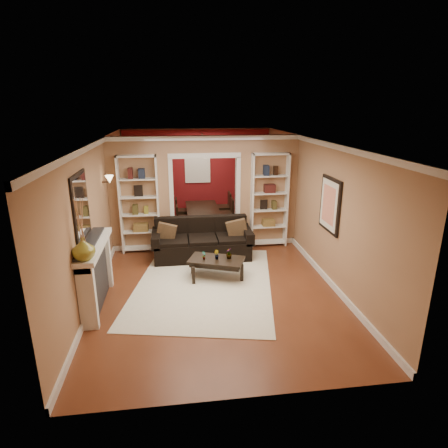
{
  "coord_description": "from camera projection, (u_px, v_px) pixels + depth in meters",
  "views": [
    {
      "loc": [
        -0.7,
        -7.59,
        3.36
      ],
      "look_at": [
        0.2,
        -0.8,
        1.18
      ],
      "focal_mm": 30.0,
      "sensor_mm": 36.0,
      "label": 1
    }
  ],
  "objects": [
    {
      "name": "plant_left",
      "position": [
        204.0,
        255.0,
        7.47
      ],
      "size": [
        0.1,
        0.11,
        0.18
      ],
      "primitive_type": "imported",
      "rotation": [
        0.0,
        0.0,
        0.95
      ],
      "color": "#336626",
      "rests_on": "coffee_table"
    },
    {
      "name": "wall_left",
      "position": [
        99.0,
        209.0,
        7.59
      ],
      "size": [
        0.0,
        8.0,
        8.0
      ],
      "primitive_type": "plane",
      "rotation": [
        1.57,
        0.0,
        1.57
      ],
      "color": "#AB7E5A",
      "rests_on": "ground"
    },
    {
      "name": "sofa",
      "position": [
        202.0,
        239.0,
        8.55
      ],
      "size": [
        2.26,
        0.98,
        0.88
      ],
      "primitive_type": "cube",
      "color": "black",
      "rests_on": "floor"
    },
    {
      "name": "partition_wall",
      "position": [
        205.0,
        193.0,
        9.01
      ],
      "size": [
        4.5,
        0.15,
        2.7
      ],
      "primitive_type": "cube",
      "color": "#AB7E5A",
      "rests_on": "floor"
    },
    {
      "name": "wall_front",
      "position": [
        244.0,
        298.0,
        4.09
      ],
      "size": [
        8.0,
        0.0,
        8.0
      ],
      "primitive_type": "plane",
      "rotation": [
        -1.57,
        0.0,
        0.0
      ],
      "color": "#AB7E5A",
      "rests_on": "ground"
    },
    {
      "name": "dining_window",
      "position": [
        198.0,
        167.0,
        11.52
      ],
      "size": [
        0.78,
        0.03,
        0.98
      ],
      "primitive_type": "cube",
      "color": "#8CA5CC",
      "rests_on": "wall_back"
    },
    {
      "name": "framed_art",
      "position": [
        330.0,
        205.0,
        7.14
      ],
      "size": [
        0.04,
        0.85,
        1.05
      ],
      "primitive_type": "cube",
      "color": "black",
      "rests_on": "wall_right"
    },
    {
      "name": "ceiling",
      "position": [
        209.0,
        140.0,
        7.46
      ],
      "size": [
        8.0,
        8.0,
        0.0
      ],
      "primitive_type": "plane",
      "rotation": [
        3.14,
        0.0,
        0.0
      ],
      "color": "white",
      "rests_on": "ground"
    },
    {
      "name": "pillow_left",
      "position": [
        166.0,
        233.0,
        8.38
      ],
      "size": [
        0.43,
        0.19,
        0.42
      ],
      "primitive_type": "cube",
      "rotation": [
        0.0,
        0.0,
        -0.17
      ],
      "color": "brown",
      "rests_on": "sofa"
    },
    {
      "name": "bookshelf_right",
      "position": [
        269.0,
        201.0,
        9.1
      ],
      "size": [
        0.9,
        0.3,
        2.3
      ],
      "primitive_type": "cube",
      "color": "white",
      "rests_on": "floor"
    },
    {
      "name": "wall_sconce",
      "position": [
        107.0,
        181.0,
        7.98
      ],
      "size": [
        0.18,
        0.18,
        0.22
      ],
      "primitive_type": "cube",
      "color": "#FFE0A5",
      "rests_on": "wall_left"
    },
    {
      "name": "dining_chair_sw",
      "position": [
        184.0,
        211.0,
        10.99
      ],
      "size": [
        0.52,
        0.52,
        0.81
      ],
      "primitive_type": "cube",
      "rotation": [
        0.0,
        0.0,
        1.95
      ],
      "color": "black",
      "rests_on": "floor"
    },
    {
      "name": "chandelier",
      "position": [
        200.0,
        157.0,
        10.22
      ],
      "size": [
        0.5,
        0.5,
        0.3
      ],
      "primitive_type": "cube",
      "color": "#312016",
      "rests_on": "ceiling"
    },
    {
      "name": "plant_center",
      "position": [
        216.0,
        255.0,
        7.5
      ],
      "size": [
        0.12,
        0.13,
        0.18
      ],
      "primitive_type": "imported",
      "rotation": [
        0.0,
        0.0,
        2.08
      ],
      "color": "#336626",
      "rests_on": "coffee_table"
    },
    {
      "name": "fireplace",
      "position": [
        97.0,
        275.0,
        6.43
      ],
      "size": [
        0.32,
        1.7,
        1.16
      ],
      "primitive_type": "cube",
      "color": "white",
      "rests_on": "floor"
    },
    {
      "name": "dining_table",
      "position": [
        203.0,
        217.0,
        10.82
      ],
      "size": [
        1.63,
        0.91,
        0.57
      ],
      "primitive_type": "imported",
      "rotation": [
        0.0,
        0.0,
        1.57
      ],
      "color": "black",
      "rests_on": "floor"
    },
    {
      "name": "bookshelf_left",
      "position": [
        139.0,
        205.0,
        8.71
      ],
      "size": [
        0.9,
        0.3,
        2.3
      ],
      "primitive_type": "cube",
      "color": "white",
      "rests_on": "floor"
    },
    {
      "name": "area_rug",
      "position": [
        204.0,
        283.0,
        7.4
      ],
      "size": [
        3.26,
        4.07,
        0.01
      ],
      "primitive_type": "cube",
      "rotation": [
        0.0,
        0.0,
        -0.2
      ],
      "color": "white",
      "rests_on": "floor"
    },
    {
      "name": "vase",
      "position": [
        83.0,
        249.0,
        5.54
      ],
      "size": [
        0.34,
        0.34,
        0.35
      ],
      "primitive_type": "imported",
      "rotation": [
        0.0,
        0.0,
        -0.01
      ],
      "color": "olive",
      "rests_on": "fireplace"
    },
    {
      "name": "mirror",
      "position": [
        81.0,
        207.0,
        6.04
      ],
      "size": [
        0.03,
        0.95,
        1.1
      ],
      "primitive_type": "cube",
      "color": "silver",
      "rests_on": "wall_left"
    },
    {
      "name": "dining_chair_ne",
      "position": [
        224.0,
        214.0,
        10.55
      ],
      "size": [
        0.58,
        0.58,
        0.9
      ],
      "primitive_type": "cube",
      "rotation": [
        0.0,
        0.0,
        -1.96
      ],
      "color": "black",
      "rests_on": "floor"
    },
    {
      "name": "wall_back",
      "position": [
        198.0,
        173.0,
        11.65
      ],
      "size": [
        8.0,
        0.0,
        8.0
      ],
      "primitive_type": "plane",
      "rotation": [
        1.57,
        0.0,
        0.0
      ],
      "color": "#AB7E5A",
      "rests_on": "ground"
    },
    {
      "name": "wall_right",
      "position": [
        312.0,
        202.0,
        8.15
      ],
      "size": [
        0.0,
        8.0,
        8.0
      ],
      "primitive_type": "plane",
      "rotation": [
        1.57,
        0.0,
        -1.57
      ],
      "color": "#AB7E5A",
      "rests_on": "ground"
    },
    {
      "name": "dining_chair_se",
      "position": [
        221.0,
        207.0,
        11.11
      ],
      "size": [
        0.49,
        0.49,
        0.94
      ],
      "primitive_type": "cube",
      "rotation": [
        0.0,
        0.0,
        -1.51
      ],
      "color": "black",
      "rests_on": "floor"
    },
    {
      "name": "red_back_panel",
      "position": [
        198.0,
        174.0,
        11.63
      ],
      "size": [
        4.44,
        0.04,
        2.64
      ],
      "primitive_type": "cube",
      "color": "maroon",
      "rests_on": "floor"
    },
    {
      "name": "floor",
      "position": [
        210.0,
        264.0,
        8.28
      ],
      "size": [
        8.0,
        8.0,
        0.0
      ],
      "primitive_type": "plane",
      "color": "brown",
      "rests_on": "ground"
    },
    {
      "name": "dining_chair_nw",
      "position": [
        185.0,
        217.0,
        10.44
      ],
      "size": [
        0.38,
        0.38,
        0.75
      ],
      "primitive_type": "cube",
      "rotation": [
        0.0,
        0.0,
        1.54
      ],
      "color": "black",
      "rests_on": "floor"
    },
    {
      "name": "coffee_table",
      "position": [
        217.0,
        268.0,
        7.59
      ],
      "size": [
        1.22,
        0.93,
        0.41
      ],
      "primitive_type": "cube",
      "rotation": [
        0.0,
        0.0,
        -0.36
      ],
      "color": "black",
      "rests_on": "floor"
    },
    {
      "name": "pillow_right",
      "position": [
        237.0,
        229.0,
        8.57
      ],
      "size": [
        0.45,
        0.15,
        0.45
      ],
      "primitive_type": "cube",
      "rotation": [
        0.0,
        0.0,
        -0.04
      ],
      "color": "brown",
      "rests_on": "sofa"
    },
    {
      "name": "plant_right",
      "position": [
        229.0,
        253.0,
        7.53
      ],
      "size": [
        0.16,
        0.16,
        0.22
      ],
      "primitive_type": "imported",
      "rotation": [
        0.0,
        0.0,
        4.35
      ],
      "color": "#336626",
      "rests_on": "coffee_table"
    }
  ]
}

